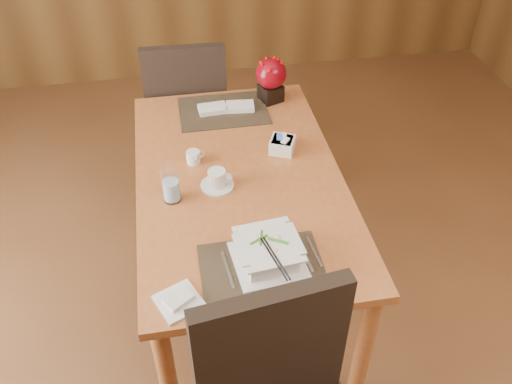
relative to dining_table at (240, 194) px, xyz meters
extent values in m
cube|color=#A85D2E|center=(0.00, 0.00, 0.08)|extent=(0.90, 1.50, 0.04)
cylinder|color=#A85D2E|center=(-0.39, -0.69, -0.30)|extent=(0.07, 0.07, 0.71)
cylinder|color=#A85D2E|center=(-0.39, 0.69, -0.30)|extent=(0.07, 0.07, 0.71)
cylinder|color=#A85D2E|center=(0.39, -0.69, -0.30)|extent=(0.07, 0.07, 0.71)
cylinder|color=#A85D2E|center=(0.39, 0.69, -0.30)|extent=(0.07, 0.07, 0.71)
cube|color=black|center=(0.00, -0.55, 0.10)|extent=(0.45, 0.33, 0.01)
cube|color=black|center=(0.00, 0.55, 0.10)|extent=(0.45, 0.33, 0.01)
cube|color=silver|center=(0.03, -0.52, 0.10)|extent=(0.28, 0.28, 0.01)
cube|color=silver|center=(0.03, -0.52, 0.15)|extent=(0.20, 0.20, 0.09)
cylinder|color=tan|center=(0.03, -0.52, 0.15)|extent=(0.17, 0.17, 0.07)
cylinder|color=silver|center=(-0.10, -0.04, 0.10)|extent=(0.14, 0.14, 0.01)
cylinder|color=silver|center=(-0.10, -0.04, 0.14)|extent=(0.10, 0.10, 0.07)
cylinder|color=black|center=(-0.10, -0.04, 0.17)|extent=(0.07, 0.07, 0.01)
cylinder|color=white|center=(-0.30, -0.10, 0.19)|extent=(0.08, 0.08, 0.18)
cube|color=silver|center=(0.23, 0.16, 0.13)|extent=(0.14, 0.14, 0.06)
cube|color=black|center=(0.26, 0.62, 0.14)|extent=(0.14, 0.14, 0.09)
sphere|color=maroon|center=(0.26, 0.62, 0.25)|extent=(0.16, 0.16, 0.16)
cube|color=silver|center=(-0.31, -0.64, 0.10)|extent=(0.19, 0.19, 0.01)
cube|color=black|center=(-0.04, -0.93, 0.16)|extent=(0.48, 0.12, 0.55)
cube|color=black|center=(-0.17, 1.01, -0.19)|extent=(0.48, 0.48, 0.06)
cube|color=black|center=(-0.17, 0.80, 0.10)|extent=(0.45, 0.07, 0.51)
cylinder|color=black|center=(0.03, 1.19, -0.43)|extent=(0.04, 0.04, 0.44)
cylinder|color=black|center=(0.02, 0.81, -0.43)|extent=(0.04, 0.04, 0.44)
cylinder|color=black|center=(-0.35, 1.21, -0.43)|extent=(0.04, 0.04, 0.44)
cylinder|color=black|center=(-0.37, 0.82, -0.43)|extent=(0.04, 0.04, 0.44)
camera|label=1|loc=(-0.25, -1.83, 1.60)|focal=38.00mm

